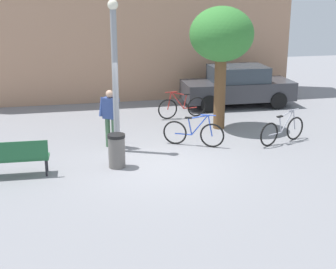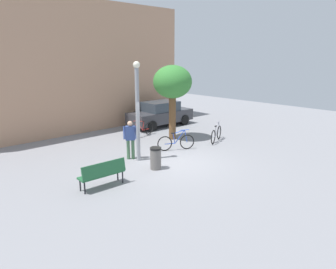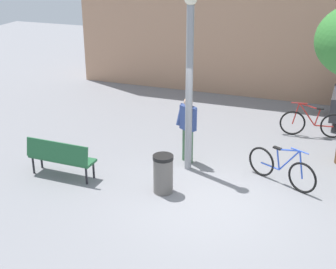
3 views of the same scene
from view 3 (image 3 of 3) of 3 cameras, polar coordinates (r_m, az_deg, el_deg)
The scene contains 7 objects.
ground_plane at distance 10.44m, azimuth 5.09°, elevation -7.79°, with size 36.00×36.00×0.00m, color gray.
lamppost at distance 10.97m, azimuth 2.53°, elevation 6.77°, with size 0.28×0.28×4.13m.
person_by_lamppost at distance 11.77m, azimuth 2.35°, elevation 1.11°, with size 0.62×0.52×1.67m.
park_bench at distance 11.40m, azimuth -12.58°, elevation -2.45°, with size 1.62×0.53×0.92m.
bicycle_blue at distance 11.21m, azimuth 13.19°, elevation -3.89°, with size 1.63×0.88×0.97m.
bicycle_red at distance 14.06m, azimuth 16.62°, elevation 1.25°, with size 1.80×0.29×0.97m.
trash_bin at distance 10.55m, azimuth -0.57°, elevation -4.64°, with size 0.45×0.45×0.88m.
Camera 3 is at (2.19, -8.76, 5.25)m, focal length 51.89 mm.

